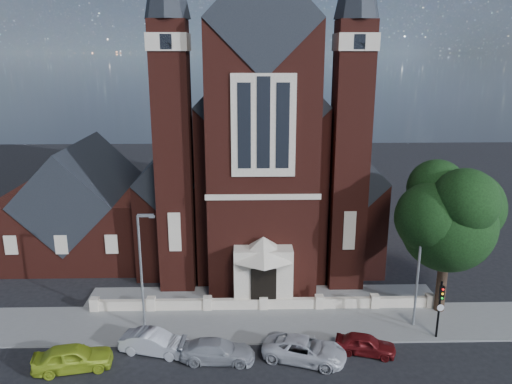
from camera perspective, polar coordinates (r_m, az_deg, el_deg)
The scene contains 15 objects.
ground at distance 44.41m, azimuth 0.44°, elevation -7.98°, with size 120.00×120.00×0.00m, color black.
pavement_strip at distance 35.05m, azimuth 0.99°, elevation -14.86°, with size 60.00×5.00×0.12m, color slate.
forecourt_paving at distance 38.55m, azimuth 0.74°, elevation -11.85°, with size 26.00×3.00×0.14m, color slate.
forecourt_wall at distance 36.78m, azimuth 0.86°, elevation -13.28°, with size 24.00×0.40×0.90m, color #C0B099.
church at distance 49.58m, azimuth 0.17°, elevation 4.45°, with size 20.01×34.90×29.20m.
parish_hall at distance 48.10m, azimuth -19.10°, elevation -1.91°, with size 12.00×12.20×10.24m.
street_tree at distance 35.99m, azimuth 21.46°, elevation -3.00°, with size 6.40×6.60×10.70m.
street_lamp_left at distance 33.14m, azimuth -12.88°, elevation -8.23°, with size 1.16×0.22×8.09m.
street_lamp_right at distance 34.41m, azimuth 18.26°, elevation -7.73°, with size 1.16×0.22×8.09m.
traffic_signal at distance 34.23m, azimuth 20.31°, elevation -11.78°, with size 0.28×0.42×4.00m.
car_lime_van at distance 32.22m, azimuth -20.20°, elevation -17.32°, with size 1.80×4.48×1.53m, color #99B023.
car_silver_a at distance 32.43m, azimuth -11.51°, elevation -16.51°, with size 1.47×4.22×1.39m, color #B8BAC0.
car_silver_b at distance 31.26m, azimuth -4.43°, elevation -17.65°, with size 1.82×4.48×1.30m, color #96989D.
car_white_suv at distance 31.35m, azimuth 5.58°, elevation -17.48°, with size 2.30×5.00×1.39m, color silver.
car_dark_red at distance 32.52m, azimuth 12.39°, elevation -16.62°, with size 1.47×3.66×1.25m, color #5F1012.
Camera 1 is at (-1.30, -25.69, 17.76)m, focal length 35.00 mm.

